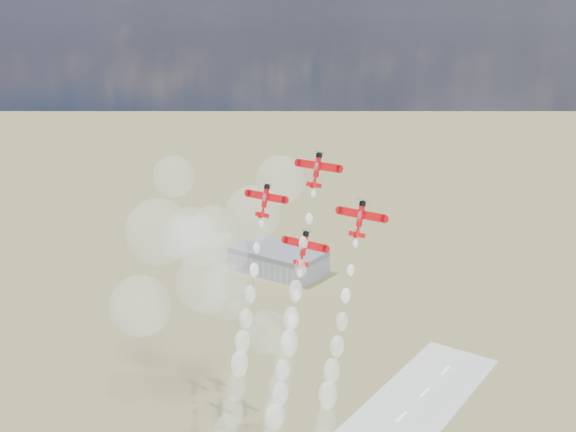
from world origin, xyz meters
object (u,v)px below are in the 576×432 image
(hangar, at_px, (278,260))
(plane_lead, at_px, (317,169))
(plane_slot, at_px, (304,247))
(plane_left, at_px, (265,200))
(plane_right, at_px, (360,218))

(hangar, xyz_separation_m, plane_lead, (130.65, -164.64, 99.54))
(plane_lead, xyz_separation_m, plane_slot, (0.00, -4.92, -16.65))
(plane_left, bearing_deg, plane_slot, -11.22)
(plane_left, distance_m, plane_right, 24.81)
(plane_lead, distance_m, plane_left, 15.14)
(plane_lead, bearing_deg, plane_left, -168.78)
(plane_left, bearing_deg, plane_right, 0.00)
(plane_right, relative_size, plane_slot, 1.00)
(hangar, xyz_separation_m, plane_right, (143.06, -167.10, 91.21))
(hangar, xyz_separation_m, plane_slot, (130.65, -169.56, 82.88))
(plane_right, xyz_separation_m, plane_slot, (-12.41, -2.46, -8.33))
(hangar, distance_m, plane_right, 238.13)
(hangar, height_order, plane_slot, plane_slot)
(plane_lead, height_order, plane_left, plane_lead)
(plane_right, bearing_deg, plane_lead, 168.78)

